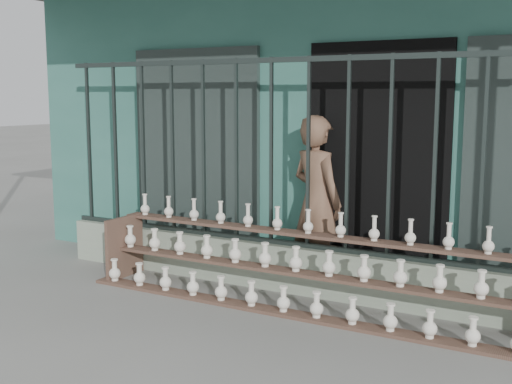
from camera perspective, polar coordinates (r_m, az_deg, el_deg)
The scene contains 6 objects.
ground at distance 5.39m, azimuth -5.31°, elevation -11.98°, with size 60.00×60.00×0.00m, color slate.
workshop_building at distance 8.86m, azimuth 10.35°, elevation 6.71°, with size 7.40×6.60×3.21m.
parapet_wall at distance 6.38m, azimuth 1.32°, elevation -6.54°, with size 5.00×0.20×0.45m, color gray.
security_fence at distance 6.19m, azimuth 1.36°, elevation 3.56°, with size 5.00×0.04×1.80m.
shelf_rack at distance 5.72m, azimuth 4.95°, elevation -6.92°, with size 4.50×0.68×0.85m.
elderly_woman at distance 6.32m, azimuth 5.42°, elevation -0.91°, with size 0.62×0.41×1.70m, color brown.
Camera 1 is at (2.88, -4.15, 1.89)m, focal length 45.00 mm.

